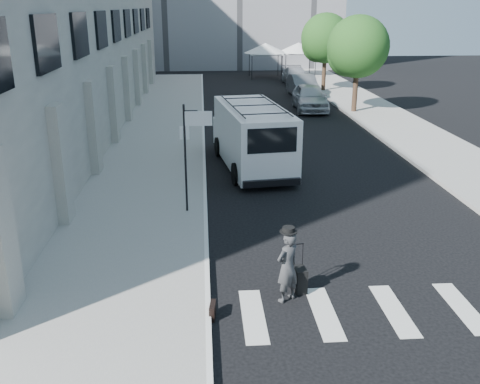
{
  "coord_description": "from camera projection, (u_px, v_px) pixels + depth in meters",
  "views": [
    {
      "loc": [
        -2.02,
        -13.25,
        6.52
      ],
      "look_at": [
        -0.97,
        1.63,
        1.3
      ],
      "focal_mm": 40.0,
      "sensor_mm": 36.0,
      "label": 1
    }
  ],
  "objects": [
    {
      "name": "tent_right",
      "position": [
        299.0,
        48.0,
        50.6
      ],
      "size": [
        4.0,
        4.0,
        3.2
      ],
      "color": "black",
      "rests_on": "ground"
    },
    {
      "name": "cargo_van",
      "position": [
        252.0,
        136.0,
        22.43
      ],
      "size": [
        3.13,
        7.2,
        2.6
      ],
      "rotation": [
        0.0,
        0.0,
        0.13
      ],
      "color": "white",
      "rests_on": "ground"
    },
    {
      "name": "sign_pole",
      "position": [
        192.0,
        136.0,
        16.75
      ],
      "size": [
        1.03,
        0.07,
        3.5
      ],
      "color": "black",
      "rests_on": "sidewalk_left"
    },
    {
      "name": "sidewalk_left",
      "position": [
        163.0,
        129.0,
        29.53
      ],
      "size": [
        4.5,
        48.0,
        0.15
      ],
      "primitive_type": "cube",
      "color": "gray",
      "rests_on": "ground"
    },
    {
      "name": "parked_car_b",
      "position": [
        303.0,
        86.0,
        40.04
      ],
      "size": [
        1.82,
        5.01,
        1.64
      ],
      "primitive_type": "imported",
      "rotation": [
        0.0,
        0.0,
        0.02
      ],
      "color": "#595C61",
      "rests_on": "ground"
    },
    {
      "name": "ground",
      "position": [
        279.0,
        255.0,
        14.77
      ],
      "size": [
        120.0,
        120.0,
        0.0
      ],
      "primitive_type": "plane",
      "color": "black",
      "rests_on": "ground"
    },
    {
      "name": "suitcase",
      "position": [
        300.0,
        279.0,
        12.8
      ],
      "size": [
        0.32,
        0.45,
        1.18
      ],
      "rotation": [
        0.0,
        0.0,
        0.13
      ],
      "color": "black",
      "rests_on": "ground"
    },
    {
      "name": "parked_car_a",
      "position": [
        310.0,
        97.0,
        34.84
      ],
      "size": [
        2.25,
        5.08,
        1.7
      ],
      "primitive_type": "imported",
      "rotation": [
        0.0,
        0.0,
        -0.05
      ],
      "color": "#AFB1B7",
      "rests_on": "ground"
    },
    {
      "name": "sidewalk_right",
      "position": [
        375.0,
        112.0,
        34.17
      ],
      "size": [
        4.0,
        56.0,
        0.15
      ],
      "primitive_type": "cube",
      "color": "gray",
      "rests_on": "ground"
    },
    {
      "name": "businessman",
      "position": [
        287.0,
        267.0,
        12.23
      ],
      "size": [
        0.75,
        0.71,
        1.73
      ],
      "primitive_type": "imported",
      "rotation": [
        0.0,
        0.0,
        3.79
      ],
      "color": "#333335",
      "rests_on": "ground"
    },
    {
      "name": "briefcase",
      "position": [
        213.0,
        311.0,
        11.76
      ],
      "size": [
        0.17,
        0.45,
        0.34
      ],
      "primitive_type": "cube",
      "rotation": [
        0.0,
        0.0,
        -0.12
      ],
      "color": "black",
      "rests_on": "ground"
    },
    {
      "name": "tree_near",
      "position": [
        356.0,
        49.0,
        32.93
      ],
      "size": [
        3.8,
        3.83,
        6.03
      ],
      "color": "black",
      "rests_on": "ground"
    },
    {
      "name": "tent_left",
      "position": [
        266.0,
        48.0,
        49.91
      ],
      "size": [
        4.0,
        4.0,
        3.2
      ],
      "color": "black",
      "rests_on": "ground"
    },
    {
      "name": "parked_car_c",
      "position": [
        295.0,
        76.0,
        46.36
      ],
      "size": [
        2.05,
        5.01,
        1.45
      ],
      "primitive_type": "imported",
      "rotation": [
        0.0,
        0.0,
        -0.0
      ],
      "color": "#AAABB2",
      "rests_on": "ground"
    },
    {
      "name": "building_left",
      "position": [
        25.0,
        15.0,
        28.97
      ],
      "size": [
        10.0,
        44.0,
        12.0
      ],
      "primitive_type": "cube",
      "color": "gray",
      "rests_on": "ground"
    },
    {
      "name": "tree_far",
      "position": [
        324.0,
        40.0,
        41.4
      ],
      "size": [
        3.8,
        3.83,
        6.03
      ],
      "color": "black",
      "rests_on": "ground"
    }
  ]
}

